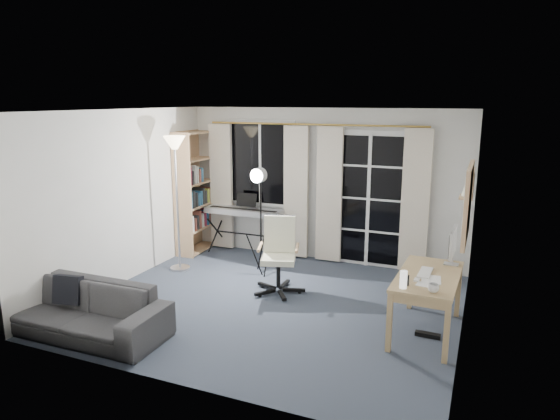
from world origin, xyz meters
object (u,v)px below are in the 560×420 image
object	(u,v)px
office_chair	(279,248)
sofa	(81,302)
torchiere_lamp	(175,163)
studio_light	(259,188)
mug	(433,287)
desk	(428,282)
monitor	(452,243)
keyboard_piano	(244,212)
bookshelf	(194,195)

from	to	relation	value
office_chair	sofa	distance (m)	2.53
torchiere_lamp	studio_light	bearing A→B (deg)	11.61
mug	studio_light	bearing A→B (deg)	150.08
torchiere_lamp	desk	size ratio (longest dim) A/B	1.58
desk	mug	distance (m)	0.53
torchiere_lamp	office_chair	xyz separation A→B (m)	(1.71, -0.18, -1.03)
office_chair	desk	xyz separation A→B (m)	(1.99, -0.55, 0.00)
torchiere_lamp	monitor	size ratio (longest dim) A/B	4.15
desk	mug	size ratio (longest dim) A/B	11.55
office_chair	studio_light	bearing A→B (deg)	120.71
studio_light	desk	distance (m)	2.76
keyboard_piano	sofa	world-z (taller)	keyboard_piano
bookshelf	keyboard_piano	size ratio (longest dim) A/B	1.54
desk	torchiere_lamp	bearing A→B (deg)	170.57
keyboard_piano	studio_light	xyz separation A→B (m)	(0.64, -0.78, 0.58)
keyboard_piano	mug	xyz separation A→B (m)	(3.22, -2.26, 0.01)
keyboard_piano	desk	bearing A→B (deg)	-30.26
bookshelf	torchiere_lamp	world-z (taller)	bookshelf
monitor	sofa	world-z (taller)	monitor
torchiere_lamp	sofa	world-z (taller)	torchiere_lamp
sofa	bookshelf	bearing A→B (deg)	98.94
studio_light	monitor	size ratio (longest dim) A/B	3.33
keyboard_piano	office_chair	bearing A→B (deg)	-47.69
bookshelf	sofa	bearing A→B (deg)	-82.67
sofa	keyboard_piano	bearing A→B (deg)	83.17
bookshelf	desk	size ratio (longest dim) A/B	1.59
torchiere_lamp	mug	size ratio (longest dim) A/B	18.23
torchiere_lamp	keyboard_piano	size ratio (longest dim) A/B	1.53
sofa	monitor	bearing A→B (deg)	27.15
bookshelf	mug	size ratio (longest dim) A/B	18.33
keyboard_piano	office_chair	world-z (taller)	keyboard_piano
studio_light	office_chair	world-z (taller)	studio_light
office_chair	keyboard_piano	bearing A→B (deg)	115.08
torchiere_lamp	sofa	distance (m)	2.55
torchiere_lamp	studio_light	world-z (taller)	torchiere_lamp
bookshelf	monitor	xyz separation A→B (m)	(4.20, -1.23, -0.03)
keyboard_piano	studio_light	world-z (taller)	studio_light
monitor	office_chair	bearing A→B (deg)	179.08
studio_light	bookshelf	bearing A→B (deg)	159.91
bookshelf	keyboard_piano	world-z (taller)	bookshelf
monitor	studio_light	bearing A→B (deg)	170.50
bookshelf	studio_light	size ratio (longest dim) A/B	1.25
studio_light	desk	bearing A→B (deg)	-17.11
studio_light	sofa	world-z (taller)	studio_light
torchiere_lamp	sofa	size ratio (longest dim) A/B	1.05
office_chair	monitor	xyz separation A→B (m)	(2.18, -0.10, 0.34)
monitor	mug	bearing A→B (deg)	-94.03
mug	torchiere_lamp	bearing A→B (deg)	162.01
bookshelf	sofa	xyz separation A→B (m)	(0.54, -3.17, -0.59)
bookshelf	keyboard_piano	xyz separation A→B (m)	(0.89, 0.08, -0.24)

